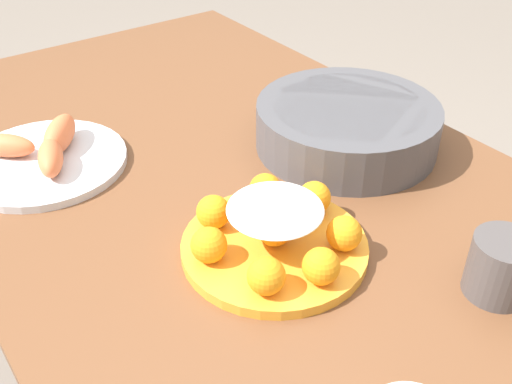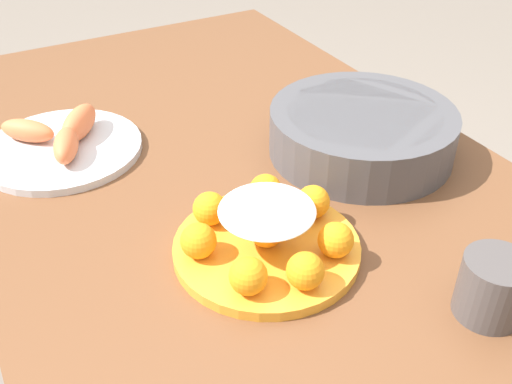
{
  "view_description": "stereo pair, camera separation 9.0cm",
  "coord_description": "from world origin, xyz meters",
  "px_view_note": "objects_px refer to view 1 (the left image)",
  "views": [
    {
      "loc": [
        0.68,
        -0.46,
        1.28
      ],
      "look_at": [
        0.09,
        -0.03,
        0.76
      ],
      "focal_mm": 42.0,
      "sensor_mm": 36.0,
      "label": 1
    },
    {
      "loc": [
        0.73,
        -0.39,
        1.28
      ],
      "look_at": [
        0.09,
        -0.03,
        0.76
      ],
      "focal_mm": 42.0,
      "sensor_mm": 36.0,
      "label": 2
    }
  ],
  "objects_px": {
    "dining_table": "(241,222)",
    "cup_far": "(501,267)",
    "cake_plate": "(275,235)",
    "seafood_platter": "(44,156)",
    "serving_bowl": "(347,124)"
  },
  "relations": [
    {
      "from": "dining_table",
      "to": "cup_far",
      "type": "bearing_deg",
      "value": 16.78
    },
    {
      "from": "seafood_platter",
      "to": "cup_far",
      "type": "distance_m",
      "value": 0.75
    },
    {
      "from": "cake_plate",
      "to": "serving_bowl",
      "type": "relative_size",
      "value": 0.82
    },
    {
      "from": "seafood_platter",
      "to": "cake_plate",
      "type": "bearing_deg",
      "value": 23.69
    },
    {
      "from": "serving_bowl",
      "to": "cake_plate",
      "type": "bearing_deg",
      "value": -60.89
    },
    {
      "from": "serving_bowl",
      "to": "seafood_platter",
      "type": "height_order",
      "value": "serving_bowl"
    },
    {
      "from": "cake_plate",
      "to": "seafood_platter",
      "type": "relative_size",
      "value": 0.94
    },
    {
      "from": "dining_table",
      "to": "cake_plate",
      "type": "distance_m",
      "value": 0.22
    },
    {
      "from": "cake_plate",
      "to": "serving_bowl",
      "type": "height_order",
      "value": "same"
    },
    {
      "from": "cup_far",
      "to": "dining_table",
      "type": "bearing_deg",
      "value": -163.22
    },
    {
      "from": "dining_table",
      "to": "seafood_platter",
      "type": "xyz_separation_m",
      "value": [
        -0.24,
        -0.25,
        0.11
      ]
    },
    {
      "from": "cup_far",
      "to": "seafood_platter",
      "type": "bearing_deg",
      "value": -150.38
    },
    {
      "from": "dining_table",
      "to": "cup_far",
      "type": "distance_m",
      "value": 0.45
    },
    {
      "from": "serving_bowl",
      "to": "dining_table",
      "type": "bearing_deg",
      "value": -95.05
    },
    {
      "from": "cake_plate",
      "to": "serving_bowl",
      "type": "distance_m",
      "value": 0.32
    }
  ]
}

